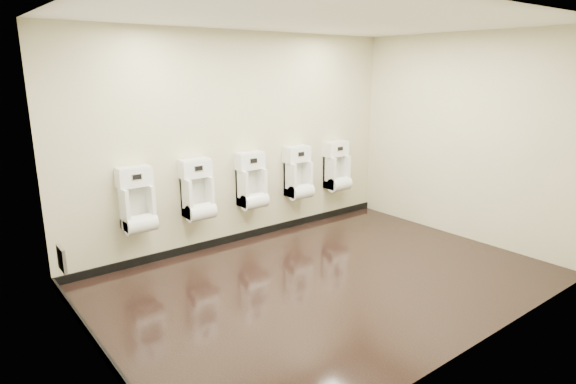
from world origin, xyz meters
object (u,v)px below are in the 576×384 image
Objects in this scene: urinal_1 at (198,194)px; urinal_3 at (299,177)px; urinal_0 at (138,205)px; urinal_2 at (252,185)px; urinal_4 at (337,170)px; access_panel at (62,259)px.

urinal_1 is 1.00× the size of urinal_3.
urinal_0 is 1.00× the size of urinal_2.
urinal_0 is 1.00× the size of urinal_4.
access_panel is at bearing -166.46° from urinal_1.
urinal_3 is at bearing 180.00° from urinal_4.
urinal_3 is 0.77m from urinal_4.
access_panel is 1.08m from urinal_0.
urinal_1 reaches higher than access_panel.
urinal_1 is at bearing 180.00° from urinal_3.
urinal_4 is (2.40, 0.00, 0.00)m from urinal_1.
urinal_2 and urinal_3 have the same top height.
urinal_1 is at bearing 180.00° from urinal_4.
urinal_4 is (3.18, 0.00, 0.00)m from urinal_0.
urinal_0 is at bearing 180.00° from urinal_3.
urinal_2 is (1.59, 0.00, 0.00)m from urinal_0.
urinal_0 is at bearing 180.00° from urinal_4.
urinal_2 is (2.55, 0.42, 0.29)m from access_panel.
urinal_3 is (0.82, 0.00, 0.00)m from urinal_2.
urinal_0 and urinal_2 have the same top height.
access_panel is at bearing -156.41° from urinal_0.
urinal_0 is 1.00× the size of urinal_3.
urinal_3 reaches higher than access_panel.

